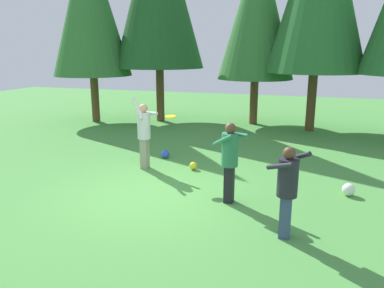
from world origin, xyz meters
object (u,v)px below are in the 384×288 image
ball_blue (165,154)px  ball_yellow (193,166)px  person_thrower (144,130)px  tree_far_left (89,4)px  person_catcher (230,156)px  frisbee (170,117)px  ball_white (349,190)px  tree_center (257,9)px  person_bystander (287,185)px

ball_blue → ball_yellow: ball_blue is taller
person_thrower → ball_blue: size_ratio=7.59×
ball_yellow → tree_far_left: 9.53m
person_catcher → ball_yellow: 2.48m
frisbee → ball_white: bearing=-0.1°
tree_far_left → ball_white: bearing=-31.0°
person_thrower → ball_white: (5.06, -0.44, -0.90)m
person_catcher → ball_blue: size_ratio=6.66×
frisbee → tree_far_left: 9.10m
person_catcher → tree_center: size_ratio=0.22×
tree_far_left → person_thrower: bearing=-48.3°
tree_center → frisbee: bearing=-96.3°
tree_far_left → frisbee: bearing=-45.6°
tree_far_left → tree_center: tree_far_left is taller
ball_white → person_bystander: bearing=-116.6°
tree_center → ball_yellow: bearing=-93.9°
ball_white → ball_blue: size_ratio=1.10×
ball_white → tree_center: tree_center is taller
person_thrower → person_catcher: (2.66, -1.60, -0.04)m
ball_yellow → tree_far_left: size_ratio=0.03×
person_catcher → ball_white: person_catcher is taller
person_thrower → tree_center: bearing=101.6°
person_thrower → ball_yellow: 1.61m
frisbee → ball_blue: frisbee is taller
frisbee → tree_center: tree_center is taller
frisbee → tree_far_left: tree_far_left is taller
ball_blue → tree_far_left: size_ratio=0.03×
ball_white → ball_blue: ball_white is taller
ball_blue → tree_center: size_ratio=0.03×
ball_white → ball_blue: 5.13m
person_bystander → frisbee: bearing=-0.0°
frisbee → tree_center: bearing=83.7°
frisbee → ball_white: size_ratio=1.17×
person_bystander → frisbee: person_bystander is taller
person_thrower → person_bystander: (3.89, -2.79, -0.11)m
person_bystander → ball_blue: person_bystander is taller
ball_white → ball_yellow: size_ratio=1.33×
ball_blue → frisbee: bearing=-63.0°
person_thrower → tree_center: size_ratio=0.26×
frisbee → person_thrower: bearing=154.7°
person_bystander → ball_blue: size_ratio=6.24×
ball_yellow → ball_blue: bearing=144.5°
frisbee → ball_yellow: bearing=62.8°
person_thrower → ball_white: person_thrower is taller
person_bystander → person_catcher: bearing=-5.7°
frisbee → person_catcher: bearing=-33.8°
person_catcher → tree_center: (-0.90, 8.81, 3.68)m
ball_white → ball_yellow: ball_white is taller
ball_yellow → person_catcher: bearing=-53.5°
person_thrower → ball_blue: bearing=106.9°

